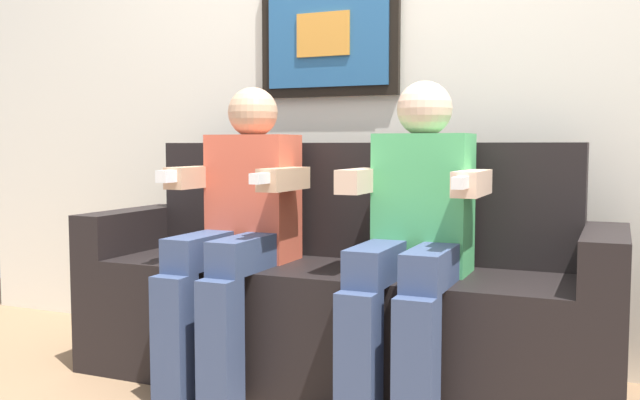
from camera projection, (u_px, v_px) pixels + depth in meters
back_wall_assembly at (376, 48)px, 2.94m from camera, size 4.39×0.10×2.60m
couch at (339, 299)px, 2.61m from camera, size 1.99×0.58×0.90m
person_on_left at (238, 222)px, 2.57m from camera, size 0.46×0.56×1.11m
person_on_right at (414, 231)px, 2.30m from camera, size 0.46×0.56×1.11m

